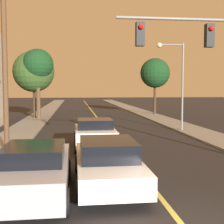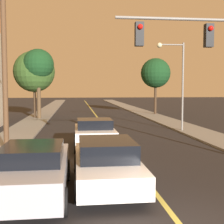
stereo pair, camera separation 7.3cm
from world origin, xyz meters
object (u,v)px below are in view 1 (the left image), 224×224
object	(u,v)px
car_near_lane_second	(95,133)
tree_right_near	(155,73)
traffic_signal_mast	(218,55)
streetlamp_right	(176,73)
car_near_lane_front	(107,162)
car_outer_lane_front	(35,169)
tree_left_near	(34,72)
utility_pole_left	(5,66)
tree_left_far	(38,65)

from	to	relation	value
car_near_lane_second	tree_right_near	world-z (taller)	tree_right_near
traffic_signal_mast	streetlamp_right	world-z (taller)	streetlamp_right
car_near_lane_front	car_outer_lane_front	xyz separation A→B (m)	(-2.17, -0.88, 0.05)
traffic_signal_mast	car_outer_lane_front	bearing A→B (deg)	-156.85
tree_left_near	tree_right_near	world-z (taller)	tree_left_near
car_near_lane_front	streetlamp_right	world-z (taller)	streetlamp_right
traffic_signal_mast	utility_pole_left	distance (m)	9.24
car_outer_lane_front	traffic_signal_mast	distance (m)	8.23
car_outer_lane_front	tree_right_near	xyz separation A→B (m)	(10.59, 26.99, 4.08)
car_near_lane_second	tree_left_far	size ratio (longest dim) A/B	0.59
car_near_lane_second	streetlamp_right	xyz separation A→B (m)	(6.15, 5.56, 3.39)
tree_right_near	tree_left_near	bearing A→B (deg)	-167.01
car_near_lane_front	traffic_signal_mast	bearing A→B (deg)	23.66
car_near_lane_front	utility_pole_left	world-z (taller)	utility_pole_left
car_outer_lane_front	car_near_lane_second	bearing A→B (deg)	72.91
car_near_lane_second	traffic_signal_mast	size ratio (longest dim) A/B	0.65
tree_right_near	car_near_lane_second	bearing A→B (deg)	-112.91
car_near_lane_front	tree_right_near	bearing A→B (deg)	72.12
car_outer_lane_front	tree_right_near	bearing A→B (deg)	68.57
streetlamp_right	utility_pole_left	size ratio (longest dim) A/B	0.80
car_near_lane_second	utility_pole_left	distance (m)	5.48
traffic_signal_mast	utility_pole_left	xyz separation A→B (m)	(-8.78, 2.88, -0.28)
streetlamp_right	tree_left_far	distance (m)	14.94
car_near_lane_second	streetlamp_right	world-z (taller)	streetlamp_right
traffic_signal_mast	tree_left_far	xyz separation A→B (m)	(-9.23, 20.01, 0.99)
car_outer_lane_front	streetlamp_right	size ratio (longest dim) A/B	0.78
streetlamp_right	utility_pole_left	distance (m)	12.36
tree_left_near	tree_left_far	size ratio (longest dim) A/B	0.99
streetlamp_right	tree_left_far	world-z (taller)	tree_left_far
utility_pole_left	car_near_lane_second	bearing A→B (deg)	17.00
car_outer_lane_front	tree_left_near	size ratio (longest dim) A/B	0.71
traffic_signal_mast	tree_right_near	size ratio (longest dim) A/B	0.96
car_outer_lane_front	tree_right_near	world-z (taller)	tree_right_near
car_near_lane_second	traffic_signal_mast	xyz separation A→B (m)	(4.63, -4.15, 3.62)
traffic_signal_mast	tree_left_near	size ratio (longest dim) A/B	0.92
tree_left_near	utility_pole_left	bearing A→B (deg)	-86.90
utility_pole_left	tree_left_near	bearing A→B (deg)	93.10
tree_left_near	tree_right_near	bearing A→B (deg)	12.99
car_near_lane_front	utility_pole_left	bearing A→B (deg)	130.21
tree_left_near	tree_left_far	distance (m)	1.23
car_near_lane_second	tree_left_far	distance (m)	17.15
car_outer_lane_front	tree_right_near	size ratio (longest dim) A/B	0.74
car_outer_lane_front	streetlamp_right	bearing A→B (deg)	56.59
traffic_signal_mast	car_near_lane_second	bearing A→B (deg)	138.08
streetlamp_right	tree_right_near	size ratio (longest dim) A/B	0.95
car_near_lane_front	car_near_lane_second	xyz separation A→B (m)	(0.00, 6.18, 0.04)
utility_pole_left	tree_left_far	size ratio (longest dim) A/B	1.12
car_near_lane_second	utility_pole_left	world-z (taller)	utility_pole_left
traffic_signal_mast	streetlamp_right	bearing A→B (deg)	81.07
streetlamp_right	tree_left_near	world-z (taller)	tree_left_near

